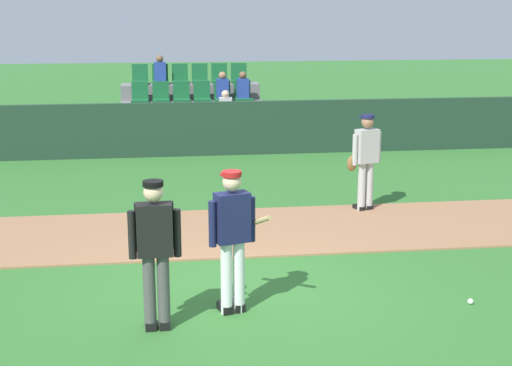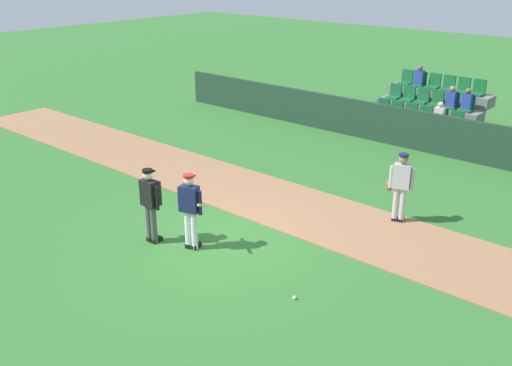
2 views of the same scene
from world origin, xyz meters
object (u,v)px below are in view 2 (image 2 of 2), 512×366
Objects in this scene: umpire_home_plate at (150,201)px; runner_grey_jersey at (400,185)px; baseball at (294,298)px; batter_navy_jersey at (191,209)px.

umpire_home_plate is 1.00× the size of runner_grey_jersey.
umpire_home_plate is at bearing -177.00° from baseball.
umpire_home_plate is at bearing -158.77° from batter_navy_jersey.
batter_navy_jersey and umpire_home_plate have the same top height.
batter_navy_jersey is 5.06m from runner_grey_jersey.
baseball is (0.15, -4.36, -0.93)m from runner_grey_jersey.
runner_grey_jersey is 4.46m from baseball.
batter_navy_jersey is 3.11m from baseball.
batter_navy_jersey reaches higher than baseball.
runner_grey_jersey is at bearing 50.80° from umpire_home_plate.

